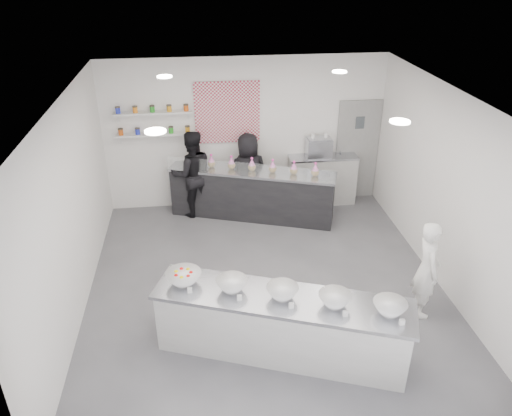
{
  "coord_description": "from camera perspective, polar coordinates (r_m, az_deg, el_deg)",
  "views": [
    {
      "loc": [
        -0.94,
        -6.33,
        4.79
      ],
      "look_at": [
        -0.11,
        0.4,
        1.21
      ],
      "focal_mm": 35.0,
      "sensor_mm": 36.0,
      "label": 1
    }
  ],
  "objects": [
    {
      "name": "cup_stacks",
      "position": [
        10.06,
        6.62,
        6.73
      ],
      "size": [
        0.25,
        0.24,
        0.34
      ],
      "primitive_type": null,
      "color": "#A18170",
      "rests_on": "espresso_ledge"
    },
    {
      "name": "back_wall",
      "position": [
        9.94,
        -1.21,
        8.49
      ],
      "size": [
        5.5,
        0.0,
        5.5
      ],
      "primitive_type": "plane",
      "rotation": [
        1.57,
        0.0,
        0.0
      ],
      "color": "white",
      "rests_on": "floor"
    },
    {
      "name": "downlight_1",
      "position": [
        6.1,
        16.13,
        9.47
      ],
      "size": [
        0.24,
        0.24,
        0.02
      ],
      "primitive_type": "cylinder",
      "color": "white",
      "rests_on": "ceiling"
    },
    {
      "name": "espresso_machine",
      "position": [
        10.07,
        7.16,
        6.84
      ],
      "size": [
        0.5,
        0.34,
        0.38
      ],
      "primitive_type": "cube",
      "color": "#93969E",
      "rests_on": "espresso_ledge"
    },
    {
      "name": "right_wall",
      "position": [
        8.04,
        21.08,
        1.68
      ],
      "size": [
        0.0,
        6.0,
        6.0
      ],
      "primitive_type": "plane",
      "rotation": [
        1.57,
        0.0,
        -1.57
      ],
      "color": "white",
      "rests_on": "floor"
    },
    {
      "name": "downlight_2",
      "position": [
        8.15,
        -10.41,
        14.56
      ],
      "size": [
        0.24,
        0.24,
        0.02
      ],
      "primitive_type": "cylinder",
      "color": "white",
      "rests_on": "ceiling"
    },
    {
      "name": "prep_bowls",
      "position": [
        6.28,
        3.02,
        -9.61
      ],
      "size": [
        3.0,
        1.53,
        0.16
      ],
      "primitive_type": null,
      "rotation": [
        0.0,
        0.0,
        -0.36
      ],
      "color": "white",
      "rests_on": "prep_counter"
    },
    {
      "name": "staff_right",
      "position": [
        9.82,
        -0.89,
        3.95
      ],
      "size": [
        0.88,
        0.65,
        1.63
      ],
      "primitive_type": "imported",
      "rotation": [
        0.0,
        0.0,
        3.32
      ],
      "color": "black",
      "rests_on": "floor"
    },
    {
      "name": "back_bar",
      "position": [
        9.72,
        -0.46,
        1.61
      ],
      "size": [
        3.22,
        1.6,
        0.99
      ],
      "primitive_type": "cube",
      "rotation": [
        0.0,
        0.0,
        -0.33
      ],
      "color": "black",
      "rests_on": "floor"
    },
    {
      "name": "left_wall",
      "position": [
        7.36,
        -20.43,
        -0.61
      ],
      "size": [
        0.0,
        6.0,
        6.0
      ],
      "primitive_type": "plane",
      "rotation": [
        1.57,
        0.0,
        1.57
      ],
      "color": "white",
      "rests_on": "floor"
    },
    {
      "name": "back_door",
      "position": [
        10.54,
        11.45,
        6.47
      ],
      "size": [
        0.88,
        0.04,
        2.1
      ],
      "primitive_type": "cube",
      "color": "gray",
      "rests_on": "floor"
    },
    {
      "name": "preserve_jars",
      "position": [
        9.7,
        -11.65,
        9.79
      ],
      "size": [
        1.45,
        0.1,
        0.56
      ],
      "primitive_type": null,
      "color": "#C95113",
      "rests_on": "jar_shelf_lower"
    },
    {
      "name": "jar_shelf_upper",
      "position": [
        9.67,
        -11.72,
        10.61
      ],
      "size": [
        1.45,
        0.22,
        0.04
      ],
      "primitive_type": "cube",
      "color": "silver",
      "rests_on": "back_wall"
    },
    {
      "name": "downlight_3",
      "position": [
        8.47,
        9.53,
        15.12
      ],
      "size": [
        0.24,
        0.24,
        0.02
      ],
      "primitive_type": "cylinder",
      "color": "white",
      "rests_on": "ceiling"
    },
    {
      "name": "prep_counter",
      "position": [
        6.62,
        2.9,
        -13.24
      ],
      "size": [
        3.33,
        1.84,
        0.89
      ],
      "primitive_type": "cube",
      "rotation": [
        0.0,
        0.0,
        -0.36
      ],
      "color": "#A5A5A0",
      "rests_on": "floor"
    },
    {
      "name": "espresso_ledge",
      "position": [
        10.37,
        7.53,
        3.23
      ],
      "size": [
        1.39,
        0.44,
        1.03
      ],
      "primitive_type": "cube",
      "color": "#A5A5A0",
      "rests_on": "floor"
    },
    {
      "name": "woman_prep",
      "position": [
        7.49,
        18.95,
        -6.62
      ],
      "size": [
        0.42,
        0.58,
        1.49
      ],
      "primitive_type": "imported",
      "rotation": [
        0.0,
        0.0,
        1.46
      ],
      "color": "white",
      "rests_on": "floor"
    },
    {
      "name": "ceiling",
      "position": [
        6.65,
        1.41,
        12.2
      ],
      "size": [
        6.0,
        6.0,
        0.0
      ],
      "primitive_type": "plane",
      "rotation": [
        3.14,
        0.0,
        0.0
      ],
      "color": "white",
      "rests_on": "floor"
    },
    {
      "name": "staff_left",
      "position": [
        9.76,
        -7.3,
        3.89
      ],
      "size": [
        0.94,
        0.79,
        1.73
      ],
      "primitive_type": "imported",
      "rotation": [
        0.0,
        0.0,
        3.3
      ],
      "color": "black",
      "rests_on": "floor"
    },
    {
      "name": "floor",
      "position": [
        8.0,
        1.16,
        -8.98
      ],
      "size": [
        6.0,
        6.0,
        0.0
      ],
      "primitive_type": "plane",
      "color": "#515156",
      "rests_on": "ground"
    },
    {
      "name": "label_cards",
      "position": [
        5.97,
        5.6,
        -12.65
      ],
      "size": [
        2.66,
        0.04,
        0.07
      ],
      "primitive_type": null,
      "color": "white",
      "rests_on": "prep_counter"
    },
    {
      "name": "pattern_panel",
      "position": [
        9.75,
        -3.3,
        10.85
      ],
      "size": [
        1.25,
        0.03,
        1.2
      ],
      "primitive_type": "cube",
      "color": "#A71831",
      "rests_on": "back_wall"
    },
    {
      "name": "sneeze_guard",
      "position": [
        9.21,
        -0.85,
        4.38
      ],
      "size": [
        2.98,
        1.05,
        0.27
      ],
      "primitive_type": "cube",
      "rotation": [
        0.0,
        0.0,
        -0.33
      ],
      "color": "white",
      "rests_on": "back_bar"
    },
    {
      "name": "downlight_0",
      "position": [
        5.65,
        -11.43,
        8.59
      ],
      "size": [
        0.24,
        0.24,
        0.02
      ],
      "primitive_type": "cylinder",
      "color": "white",
      "rests_on": "ceiling"
    },
    {
      "name": "jar_shelf_lower",
      "position": [
        9.8,
        -11.49,
        8.27
      ],
      "size": [
        1.45,
        0.22,
        0.04
      ],
      "primitive_type": "cube",
      "color": "silver",
      "rests_on": "back_wall"
    },
    {
      "name": "cookie_bags",
      "position": [
        9.46,
        -0.47,
        5.04
      ],
      "size": [
        2.46,
        0.98,
        0.27
      ],
      "primitive_type": null,
      "rotation": [
        0.0,
        0.0,
        -0.33
      ],
      "color": "#F477D1",
      "rests_on": "back_bar"
    }
  ]
}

